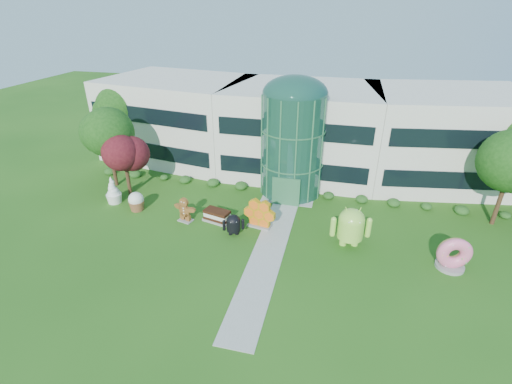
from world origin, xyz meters
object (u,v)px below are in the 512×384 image
(gingerbread, at_px, (185,209))
(android_black, at_px, (233,223))
(donut, at_px, (453,253))
(android_green, at_px, (351,225))

(gingerbread, bearing_deg, android_black, 2.77)
(android_black, relative_size, donut, 0.82)
(android_green, distance_m, android_black, 9.35)
(android_green, distance_m, donut, 7.30)
(android_black, bearing_deg, android_green, -14.83)
(gingerbread, bearing_deg, android_green, 14.11)
(android_green, bearing_deg, android_black, 174.02)
(android_black, bearing_deg, gingerbread, 147.97)
(android_green, distance_m, gingerbread, 14.03)
(android_green, height_order, gingerbread, android_green)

